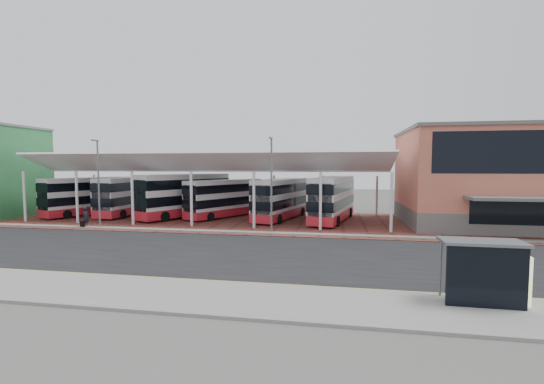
# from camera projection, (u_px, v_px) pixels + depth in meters

# --- Properties ---
(ground) EXTENTS (140.00, 140.00, 0.00)m
(ground) POSITION_uv_depth(u_px,v_px,m) (227.00, 250.00, 24.78)
(ground) COLOR #484A45
(road) EXTENTS (120.00, 14.00, 0.02)m
(road) POSITION_uv_depth(u_px,v_px,m) (222.00, 253.00, 23.79)
(road) COLOR black
(road) RESTS_ON ground
(forecourt) EXTENTS (72.00, 16.00, 0.06)m
(forecourt) POSITION_uv_depth(u_px,v_px,m) (283.00, 222.00, 37.21)
(forecourt) COLOR brown
(forecourt) RESTS_ON ground
(sidewalk) EXTENTS (120.00, 4.00, 0.14)m
(sidewalk) POSITION_uv_depth(u_px,v_px,m) (166.00, 294.00, 15.93)
(sidewalk) COLOR slate
(sidewalk) RESTS_ON ground
(north_kerb) EXTENTS (120.00, 0.80, 0.14)m
(north_kerb) POSITION_uv_depth(u_px,v_px,m) (248.00, 232.00, 30.86)
(north_kerb) COLOR slate
(north_kerb) RESTS_ON ground
(yellow_line_near) EXTENTS (120.00, 0.12, 0.01)m
(yellow_line_near) POSITION_uv_depth(u_px,v_px,m) (185.00, 281.00, 17.89)
(yellow_line_near) COLOR #F5DA00
(yellow_line_near) RESTS_ON road
(yellow_line_far) EXTENTS (120.00, 0.12, 0.01)m
(yellow_line_far) POSITION_uv_depth(u_px,v_px,m) (187.00, 279.00, 18.19)
(yellow_line_far) COLOR #F5DA00
(yellow_line_far) RESTS_ON road
(canopy) EXTENTS (37.00, 11.63, 7.07)m
(canopy) POSITION_uv_depth(u_px,v_px,m) (211.00, 165.00, 39.09)
(canopy) COLOR silver
(canopy) RESTS_ON ground
(terminal) EXTENTS (18.40, 14.40, 9.25)m
(terminal) POSITION_uv_depth(u_px,v_px,m) (505.00, 177.00, 34.21)
(terminal) COLOR #5C5956
(terminal) RESTS_ON ground
(lamp_west) EXTENTS (0.16, 0.90, 8.07)m
(lamp_west) POSITION_uv_depth(u_px,v_px,m) (98.00, 181.00, 33.03)
(lamp_west) COLOR slate
(lamp_west) RESTS_ON ground
(lamp_east) EXTENTS (0.16, 0.90, 8.07)m
(lamp_east) POSITION_uv_depth(u_px,v_px,m) (271.00, 182.00, 30.30)
(lamp_east) COLOR slate
(lamp_east) RESTS_ON ground
(bus_0) EXTENTS (6.13, 10.64, 4.32)m
(bus_0) POSITION_uv_depth(u_px,v_px,m) (90.00, 196.00, 42.36)
(bus_0) COLOR silver
(bus_0) RESTS_ON forecourt
(bus_1) EXTENTS (2.92, 10.64, 4.35)m
(bus_1) POSITION_uv_depth(u_px,v_px,m) (131.00, 196.00, 42.54)
(bus_1) COLOR silver
(bus_1) RESTS_ON forecourt
(bus_2) EXTENTS (7.56, 11.49, 4.75)m
(bus_2) POSITION_uv_depth(u_px,v_px,m) (184.00, 196.00, 40.51)
(bus_2) COLOR silver
(bus_2) RESTS_ON forecourt
(bus_3) EXTENTS (6.79, 9.92, 4.13)m
(bus_3) POSITION_uv_depth(u_px,v_px,m) (225.00, 198.00, 40.47)
(bus_3) COLOR silver
(bus_3) RESTS_ON forecourt
(bus_4) EXTENTS (4.99, 10.60, 4.26)m
(bus_4) POSITION_uv_depth(u_px,v_px,m) (282.00, 199.00, 38.95)
(bus_4) COLOR silver
(bus_4) RESTS_ON forecourt
(bus_5) EXTENTS (4.74, 11.26, 4.52)m
(bus_5) POSITION_uv_depth(u_px,v_px,m) (333.00, 199.00, 37.54)
(bus_5) COLOR silver
(bus_5) RESTS_ON forecourt
(pedestrian) EXTENTS (0.47, 0.69, 1.86)m
(pedestrian) POSITION_uv_depth(u_px,v_px,m) (86.00, 217.00, 33.56)
(pedestrian) COLOR black
(pedestrian) RESTS_ON forecourt
(suitcase) EXTENTS (0.37, 0.26, 0.63)m
(suitcase) POSITION_uv_depth(u_px,v_px,m) (83.00, 224.00, 33.30)
(suitcase) COLOR black
(suitcase) RESTS_ON forecourt
(bus_shelter) EXTENTS (3.22, 1.51, 2.55)m
(bus_shelter) POSITION_uv_depth(u_px,v_px,m) (491.00, 266.00, 14.34)
(bus_shelter) COLOR black
(bus_shelter) RESTS_ON sidewalk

